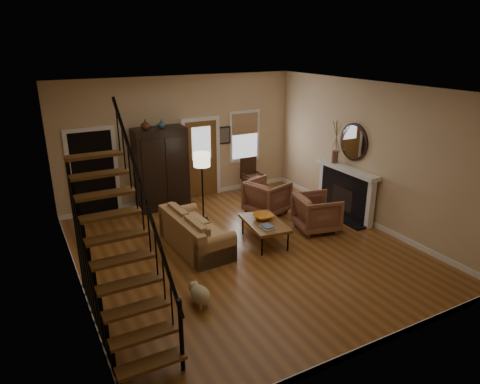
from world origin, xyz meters
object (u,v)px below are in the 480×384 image
armchair_left (317,213)px  armoire (161,169)px  side_chair (252,177)px  sofa (196,232)px  coffee_table (264,232)px  floor_lamp (203,188)px  armchair_right (267,197)px

armchair_left → armoire: bearing=53.6°
side_chair → sofa: bearing=-138.8°
sofa → coffee_table: size_ratio=1.57×
armchair_left → floor_lamp: 2.72m
sofa → side_chair: bearing=37.9°
armchair_right → side_chair: side_chair is taller
armchair_right → sofa: bearing=94.5°
sofa → side_chair: size_ratio=1.92×
armchair_right → floor_lamp: size_ratio=0.55×
armchair_left → coffee_table: bearing=101.9°
sofa → armchair_left: (2.79, -0.46, 0.05)m
sofa → armchair_left: 2.83m
sofa → armchair_right: (2.32, 0.94, 0.06)m
floor_lamp → side_chair: (1.99, 1.12, -0.34)m
armoire → armchair_left: (2.65, -3.02, -0.63)m
armchair_left → side_chair: side_chair is taller
armchair_right → side_chair: 1.47m
floor_lamp → side_chair: floor_lamp is taller
armoire → floor_lamp: armoire is taller
armoire → coffee_table: 3.36m
armoire → floor_lamp: (0.56, -1.32, -0.20)m
armchair_right → side_chair: bearing=-32.4°
side_chair → armchair_left: bearing=-88.0°
armoire → sofa: 2.66m
armoire → coffee_table: armoire is taller
sofa → floor_lamp: floor_lamp is taller
armchair_left → floor_lamp: bearing=63.2°
sofa → armchair_right: size_ratio=2.09×
coffee_table → floor_lamp: bearing=112.4°
armoire → floor_lamp: bearing=-66.9°
armchair_left → armchair_right: 1.48m
coffee_table → armoire: bearing=112.7°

